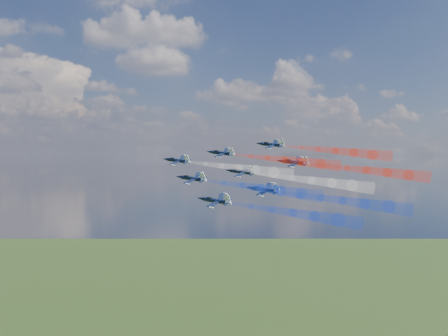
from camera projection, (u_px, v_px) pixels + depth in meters
name	position (u px, v px, depth m)	size (l,w,h in m)	color
jet_lead	(177.00, 160.00, 176.69)	(9.53, 11.91, 3.18)	black
trail_lead	(238.00, 168.00, 165.91)	(3.97, 37.73, 3.97)	white
jet_inner_left	(192.00, 179.00, 160.71)	(9.53, 11.91, 3.18)	black
trail_inner_left	(261.00, 188.00, 149.93)	(3.97, 37.73, 3.97)	#1737C5
jet_inner_right	(222.00, 153.00, 179.41)	(9.53, 11.91, 3.18)	black
trail_inner_right	(285.00, 160.00, 168.63)	(3.97, 37.73, 3.97)	red
jet_outer_left	(216.00, 201.00, 147.23)	(9.53, 11.91, 3.18)	black
trail_outer_left	(293.00, 213.00, 136.45)	(3.97, 37.73, 3.97)	#1737C5
jet_center_third	(242.00, 172.00, 165.16)	(9.53, 11.91, 3.18)	black
trail_center_third	(312.00, 181.00, 154.38)	(3.97, 37.73, 3.97)	white
jet_outer_right	(271.00, 145.00, 183.98)	(9.53, 11.91, 3.18)	black
trail_outer_right	(336.00, 151.00, 173.20)	(3.97, 37.73, 3.97)	red
jet_rear_left	(264.00, 190.00, 151.31)	(9.53, 11.91, 3.18)	black
trail_rear_left	(343.00, 201.00, 140.53)	(3.97, 37.73, 3.97)	#1737C5
jet_rear_right	(294.00, 162.00, 167.48)	(9.53, 11.91, 3.18)	black
trail_rear_right	(367.00, 170.00, 156.69)	(3.97, 37.73, 3.97)	red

